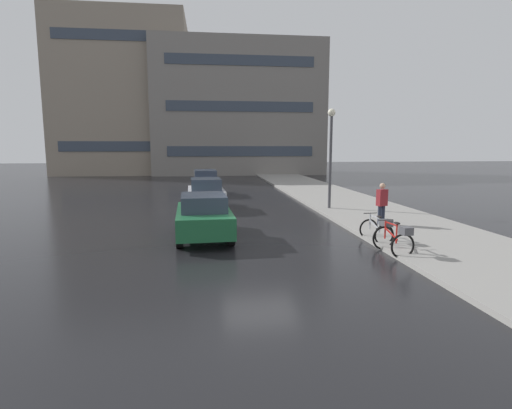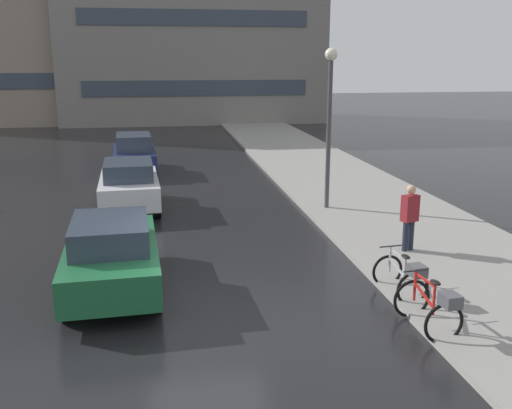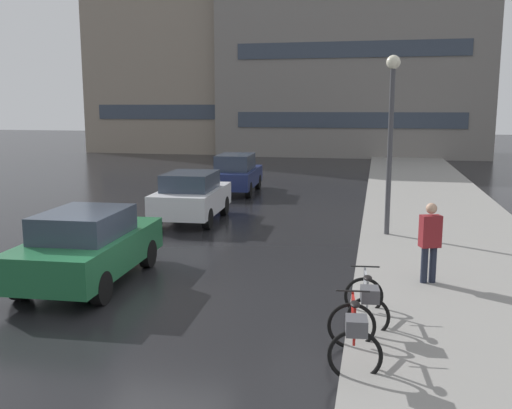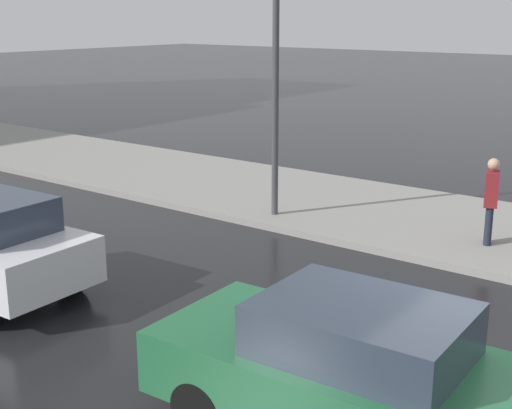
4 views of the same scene
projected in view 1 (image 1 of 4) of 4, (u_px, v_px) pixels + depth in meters
name	position (u px, v px, depth m)	size (l,w,h in m)	color
ground_plane	(260.00, 243.00, 13.39)	(140.00, 140.00, 0.00)	black
sidewalk_kerb	(338.00, 199.00, 23.91)	(4.80, 60.00, 0.14)	gray
bicycle_nearest	(396.00, 239.00, 11.74)	(0.84, 1.42, 1.01)	black
bicycle_second	(379.00, 229.00, 13.26)	(0.80, 1.39, 0.93)	black
car_green	(204.00, 216.00, 13.91)	(2.03, 4.20, 1.56)	#1E6038
car_white	(206.00, 193.00, 20.50)	(1.98, 3.85, 1.59)	silver
car_navy	(205.00, 182.00, 26.59)	(1.94, 4.16, 1.66)	navy
pedestrian	(382.00, 203.00, 15.71)	(0.46, 0.36, 1.78)	#1E2333
streetlamp	(331.00, 145.00, 19.61)	(0.38, 0.38, 5.02)	#424247
building_facade_main	(238.00, 110.00, 47.44)	(19.49, 8.85, 15.04)	gray
building_facade_side	(125.00, 98.00, 47.63)	(14.83, 10.93, 17.97)	gray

